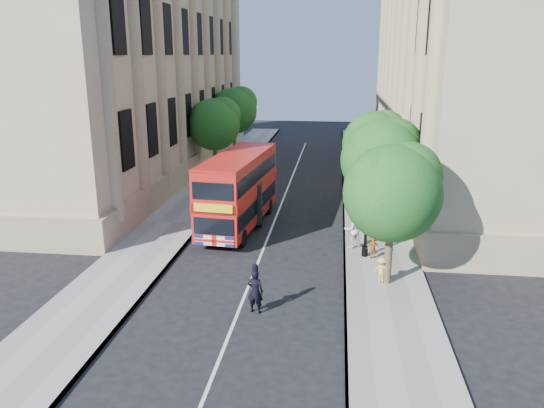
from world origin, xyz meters
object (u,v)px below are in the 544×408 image
(lamp_post, at_px, (367,208))
(police_constable, at_px, (255,291))
(box_van, at_px, (246,194))
(double_decker_bus, at_px, (239,188))
(woman_pedestrian, at_px, (352,229))

(lamp_post, bearing_deg, police_constable, -125.43)
(lamp_post, xyz_separation_m, box_van, (-6.79, 5.87, -1.05))
(box_van, bearing_deg, lamp_post, -45.56)
(double_decker_bus, height_order, police_constable, double_decker_bus)
(woman_pedestrian, bearing_deg, police_constable, 28.50)
(double_decker_bus, bearing_deg, police_constable, -70.53)
(lamp_post, xyz_separation_m, police_constable, (-4.35, -6.11, -1.65))
(police_constable, bearing_deg, lamp_post, -113.63)
(lamp_post, height_order, box_van, lamp_post)
(double_decker_bus, distance_m, police_constable, 10.51)
(lamp_post, xyz_separation_m, woman_pedestrian, (-0.60, 1.16, -1.44))
(double_decker_bus, xyz_separation_m, box_van, (0.06, 1.87, -0.79))
(double_decker_bus, bearing_deg, box_van, 93.69)
(lamp_post, relative_size, double_decker_bus, 0.57)
(box_van, bearing_deg, double_decker_bus, -96.58)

